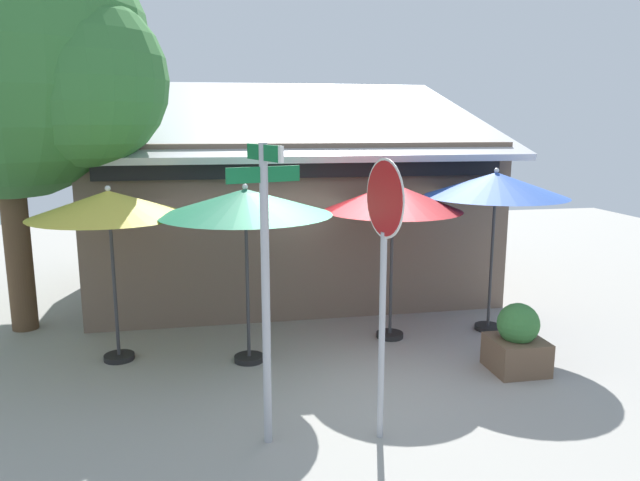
{
  "coord_description": "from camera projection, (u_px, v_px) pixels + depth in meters",
  "views": [
    {
      "loc": [
        -1.79,
        -8.0,
        3.44
      ],
      "look_at": [
        -0.03,
        1.2,
        1.6
      ],
      "focal_mm": 33.48,
      "sensor_mm": 36.0,
      "label": 1
    }
  ],
  "objects": [
    {
      "name": "ground_plane",
      "position": [
        338.0,
        367.0,
        8.71
      ],
      "size": [
        28.0,
        28.0,
        0.1
      ],
      "primitive_type": "cube",
      "color": "#9E9B93"
    },
    {
      "name": "cafe_building",
      "position": [
        287.0,
        208.0,
        12.79
      ],
      "size": [
        8.05,
        5.71,
        4.43
      ],
      "color": "#705B4C",
      "rests_on": "ground"
    },
    {
      "name": "street_sign_post",
      "position": [
        265.0,
        269.0,
        6.19
      ],
      "size": [
        0.77,
        0.83,
        3.26
      ],
      "color": "#A8AAB2",
      "rests_on": "ground"
    },
    {
      "name": "stop_sign",
      "position": [
        384.0,
        245.0,
        6.25
      ],
      "size": [
        0.17,
        0.82,
        3.1
      ],
      "color": "#A8AAB2",
      "rests_on": "ground"
    },
    {
      "name": "patio_umbrella_mustard_left",
      "position": [
        109.0,
        205.0,
        8.4
      ],
      "size": [
        2.22,
        2.22,
        2.59
      ],
      "color": "black",
      "rests_on": "ground"
    },
    {
      "name": "patio_umbrella_forest_green_center",
      "position": [
        245.0,
        203.0,
        8.34
      ],
      "size": [
        2.46,
        2.46,
        2.62
      ],
      "color": "black",
      "rests_on": "ground"
    },
    {
      "name": "patio_umbrella_crimson_right",
      "position": [
        393.0,
        198.0,
        9.32
      ],
      "size": [
        2.18,
        2.18,
        2.6
      ],
      "color": "black",
      "rests_on": "ground"
    },
    {
      "name": "patio_umbrella_royal_blue_far_right",
      "position": [
        496.0,
        186.0,
        9.66
      ],
      "size": [
        2.31,
        2.31,
        2.74
      ],
      "color": "black",
      "rests_on": "ground"
    },
    {
      "name": "shade_tree",
      "position": [
        11.0,
        56.0,
        9.27
      ],
      "size": [
        4.95,
        4.67,
        6.89
      ],
      "color": "brown",
      "rests_on": "ground"
    },
    {
      "name": "sidewalk_planter",
      "position": [
        517.0,
        341.0,
        8.37
      ],
      "size": [
        0.73,
        0.73,
        0.98
      ],
      "color": "brown",
      "rests_on": "ground"
    }
  ]
}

